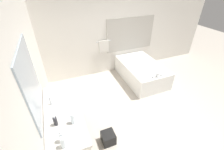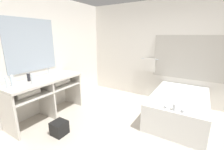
{
  "view_description": "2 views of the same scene",
  "coord_description": "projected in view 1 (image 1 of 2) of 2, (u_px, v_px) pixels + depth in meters",
  "views": [
    {
      "loc": [
        -1.77,
        -2.15,
        2.86
      ],
      "look_at": [
        -0.58,
        0.77,
        0.79
      ],
      "focal_mm": 24.0,
      "sensor_mm": 36.0,
      "label": 1
    },
    {
      "loc": [
        0.96,
        -2.01,
        1.8
      ],
      "look_at": [
        -0.71,
        0.76,
        0.94
      ],
      "focal_mm": 24.0,
      "sensor_mm": 36.0,
      "label": 2
    }
  ],
  "objects": [
    {
      "name": "ground_plane",
      "position": [
        145.0,
        112.0,
        3.79
      ],
      "size": [
        16.0,
        16.0,
        0.0
      ],
      "primitive_type": "plane",
      "color": "beige",
      "rests_on": "ground"
    },
    {
      "name": "wall_back_with_blinds",
      "position": [
        112.0,
        33.0,
        4.78
      ],
      "size": [
        7.4,
        0.13,
        2.7
      ],
      "color": "white",
      "rests_on": "ground_plane"
    },
    {
      "name": "wall_left_with_mirror",
      "position": [
        33.0,
        92.0,
        2.34
      ],
      "size": [
        0.08,
        7.4,
        2.7
      ],
      "color": "white",
      "rests_on": "ground_plane"
    },
    {
      "name": "vanity_counter",
      "position": [
        65.0,
        120.0,
        2.76
      ],
      "size": [
        0.62,
        1.63,
        0.9
      ],
      "color": "silver",
      "rests_on": "ground_plane"
    },
    {
      "name": "sink_faucet",
      "position": [
        50.0,
        101.0,
        2.7
      ],
      "size": [
        0.09,
        0.04,
        0.18
      ],
      "color": "silver",
      "rests_on": "vanity_counter"
    },
    {
      "name": "bathtub",
      "position": [
        141.0,
        71.0,
        4.85
      ],
      "size": [
        1.1,
        1.75,
        0.68
      ],
      "color": "white",
      "rests_on": "ground_plane"
    },
    {
      "name": "water_bottle_1",
      "position": [
        73.0,
        119.0,
        2.35
      ],
      "size": [
        0.06,
        0.06,
        0.21
      ],
      "color": "white",
      "rests_on": "vanity_counter"
    },
    {
      "name": "water_bottle_2",
      "position": [
        63.0,
        142.0,
        2.01
      ],
      "size": [
        0.06,
        0.06,
        0.22
      ],
      "color": "white",
      "rests_on": "vanity_counter"
    },
    {
      "name": "water_bottle_3",
      "position": [
        61.0,
        137.0,
        2.08
      ],
      "size": [
        0.06,
        0.06,
        0.21
      ],
      "color": "white",
      "rests_on": "vanity_counter"
    },
    {
      "name": "soap_dispenser",
      "position": [
        55.0,
        121.0,
        2.33
      ],
      "size": [
        0.06,
        0.06,
        0.19
      ],
      "color": "#28282D",
      "rests_on": "vanity_counter"
    },
    {
      "name": "waste_bin",
      "position": [
        108.0,
        138.0,
        3.03
      ],
      "size": [
        0.26,
        0.26,
        0.25
      ],
      "color": "black",
      "rests_on": "ground_plane"
    }
  ]
}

